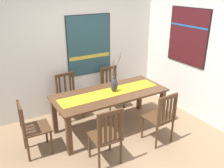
% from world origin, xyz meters
% --- Properties ---
extents(ground_plane, '(6.40, 6.40, 0.03)m').
position_xyz_m(ground_plane, '(0.00, 0.00, -0.01)').
color(ground_plane, '#8E7051').
extents(wall_back, '(6.40, 0.12, 2.70)m').
position_xyz_m(wall_back, '(0.00, 1.86, 1.35)').
color(wall_back, silver).
rests_on(wall_back, ground_plane).
extents(wall_side, '(0.12, 6.40, 2.70)m').
position_xyz_m(wall_side, '(1.86, 0.00, 1.35)').
color(wall_side, silver).
rests_on(wall_side, ground_plane).
extents(dining_table, '(2.06, 0.88, 0.73)m').
position_xyz_m(dining_table, '(0.07, 0.69, 0.63)').
color(dining_table, '#51331E').
rests_on(dining_table, ground_plane).
extents(table_runner, '(1.89, 0.36, 0.01)m').
position_xyz_m(table_runner, '(0.07, 0.69, 0.73)').
color(table_runner, gold).
rests_on(table_runner, dining_table).
extents(centerpiece_vase, '(0.15, 0.19, 0.74)m').
position_xyz_m(centerpiece_vase, '(0.15, 0.68, 0.87)').
color(centerpiece_vase, '#333338').
rests_on(centerpiece_vase, dining_table).
extents(chair_0, '(0.44, 0.44, 0.93)m').
position_xyz_m(chair_0, '(0.57, -0.13, 0.49)').
color(chair_0, '#4C301C').
rests_on(chair_0, ground_plane).
extents(chair_1, '(0.44, 0.44, 0.96)m').
position_xyz_m(chair_1, '(-0.47, -0.15, 0.50)').
color(chair_1, '#4C301C').
rests_on(chair_1, ground_plane).
extents(chair_2, '(0.42, 0.42, 0.88)m').
position_xyz_m(chair_2, '(0.56, 1.47, 0.47)').
color(chair_2, '#4C301C').
rests_on(chair_2, ground_plane).
extents(chair_3, '(0.44, 0.44, 0.89)m').
position_xyz_m(chair_3, '(-1.35, 0.66, 0.47)').
color(chair_3, '#4C301C').
rests_on(chair_3, ground_plane).
extents(chair_4, '(0.44, 0.44, 0.90)m').
position_xyz_m(chair_4, '(-0.42, 1.52, 0.47)').
color(chair_4, '#4C301C').
rests_on(chair_4, ground_plane).
extents(painting_on_back_wall, '(0.99, 0.05, 1.26)m').
position_xyz_m(painting_on_back_wall, '(0.21, 1.79, 1.36)').
color(painting_on_back_wall, black).
extents(painting_on_side_wall, '(0.05, 0.98, 1.10)m').
position_xyz_m(painting_on_side_wall, '(1.79, 0.59, 1.59)').
color(painting_on_side_wall, black).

